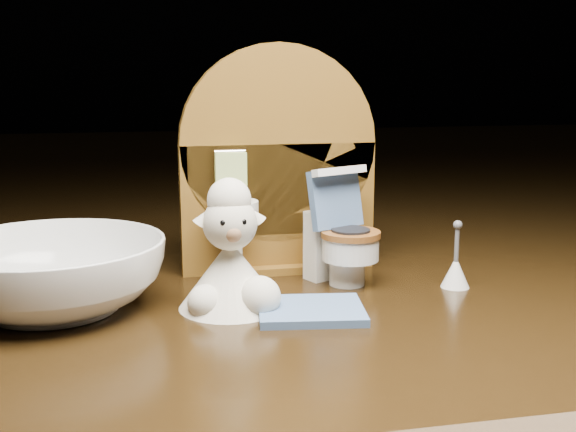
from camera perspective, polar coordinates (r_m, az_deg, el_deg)
name	(u,v)px	position (r m, az deg, el deg)	size (l,w,h in m)	color
backdrop_panel	(277,173)	(0.48, -0.89, 3.39)	(0.13, 0.05, 0.15)	brown
toy_toilet	(341,240)	(0.46, 4.18, -1.94)	(0.04, 0.05, 0.07)	white
bath_mat	(311,311)	(0.40, 1.84, -7.48)	(0.06, 0.05, 0.00)	#4B6894
toilet_brush	(456,270)	(0.46, 13.10, -4.16)	(0.02, 0.02, 0.04)	white
plush_lamb	(231,263)	(0.41, -4.51, -3.74)	(0.06, 0.06, 0.08)	silver
ceramic_bowl	(52,275)	(0.43, -18.12, -4.47)	(0.13, 0.13, 0.04)	white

